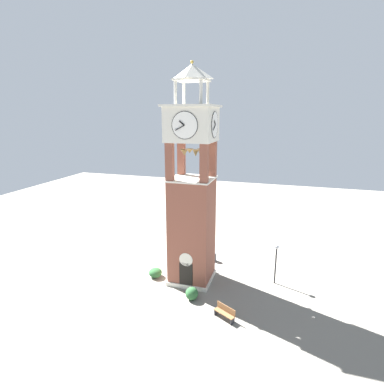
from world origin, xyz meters
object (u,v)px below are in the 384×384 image
clock_tower (192,198)px  park_bench (225,312)px  lamp_post (276,256)px  trash_bin (214,257)px

clock_tower → park_bench: bearing=-49.8°
lamp_post → trash_bin: lamp_post is taller
park_bench → clock_tower: bearing=130.2°
park_bench → trash_bin: 8.66m
park_bench → lamp_post: (3.03, 5.78, 1.94)m
park_bench → lamp_post: lamp_post is taller
lamp_post → trash_bin: (-5.76, 2.44, -2.02)m
clock_tower → lamp_post: (6.75, 1.38, -4.72)m
park_bench → lamp_post: bearing=62.3°
park_bench → trash_bin: bearing=108.4°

